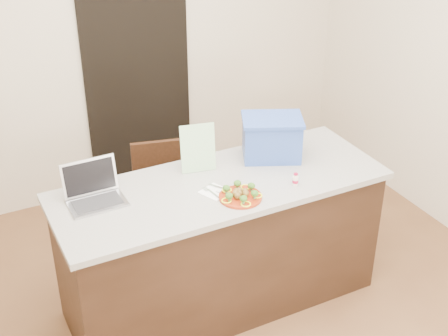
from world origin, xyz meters
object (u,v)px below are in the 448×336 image
yogurt_bottle (295,180)px  laptop (93,190)px  plate (240,197)px  napkin (215,192)px  chair (163,191)px  blue_box (272,137)px  island (221,244)px

yogurt_bottle → laptop: 1.20m
plate → napkin: plate is taller
yogurt_bottle → laptop: (-1.14, 0.39, 0.03)m
plate → chair: 1.06m
napkin → yogurt_bottle: 0.50m
plate → yogurt_bottle: 0.37m
plate → yogurt_bottle: (0.37, -0.02, 0.02)m
laptop → blue_box: size_ratio=0.70×
island → plate: 0.51m
yogurt_bottle → chair: bearing=116.7°
island → laptop: bearing=167.4°
island → napkin: 0.47m
napkin → chair: (-0.01, 0.83, -0.44)m
island → napkin: bearing=-134.6°
laptop → chair: laptop is taller
plate → chair: size_ratio=0.30×
napkin → laptop: bearing=159.5°
plate → laptop: (-0.77, 0.37, 0.05)m
blue_box → island: bearing=-136.5°
blue_box → chair: blue_box is taller
yogurt_bottle → blue_box: 0.39m
island → laptop: size_ratio=6.34×
napkin → chair: bearing=91.0°
island → laptop: (-0.74, 0.17, 0.52)m
laptop → blue_box: (1.19, -0.01, 0.08)m
napkin → island: bearing=45.4°
yogurt_bottle → chair: size_ratio=0.09×
plate → blue_box: size_ratio=0.55×
plate → yogurt_bottle: bearing=-2.4°
plate → laptop: bearing=154.1°
blue_box → chair: (-0.54, 0.60, -0.58)m
laptop → blue_box: blue_box is taller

